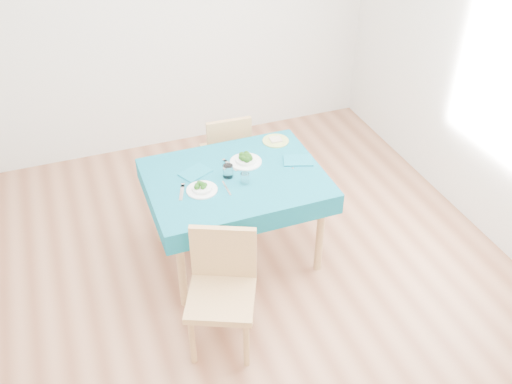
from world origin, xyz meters
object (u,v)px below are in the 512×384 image
object	(u,v)px
chair_far	(225,149)
side_plate	(276,141)
bowl_far	(246,158)
chair_near	(221,286)
table	(236,217)
bowl_near	(202,187)

from	to	relation	value
chair_far	side_plate	size ratio (longest dim) A/B	4.53
bowl_far	side_plate	xyz separation A→B (m)	(0.33, 0.20, -0.03)
chair_near	side_plate	bearing A→B (deg)	78.42
table	chair_near	size ratio (longest dim) A/B	1.20
bowl_far	side_plate	size ratio (longest dim) A/B	1.15
side_plate	bowl_near	bearing A→B (deg)	-149.44
bowl_near	side_plate	distance (m)	0.86
chair_near	bowl_near	world-z (taller)	chair_near
table	chair_far	xyz separation A→B (m)	(0.18, 0.82, 0.10)
chair_near	bowl_far	bearing A→B (deg)	86.09
bowl_near	side_plate	size ratio (longest dim) A/B	1.05
table	chair_near	distance (m)	0.91
chair_far	side_plate	xyz separation A→B (m)	(0.28, -0.47, 0.29)
chair_near	side_plate	xyz separation A→B (m)	(0.84, 1.16, 0.23)
table	chair_near	world-z (taller)	chair_near
bowl_near	side_plate	xyz separation A→B (m)	(0.74, 0.44, -0.03)
chair_near	bowl_near	distance (m)	0.77
chair_near	side_plate	world-z (taller)	chair_near
table	bowl_near	size ratio (longest dim) A/B	5.79
chair_near	chair_far	world-z (taller)	chair_near
chair_near	chair_far	size ratio (longest dim) A/B	1.12
chair_far	bowl_far	distance (m)	0.75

